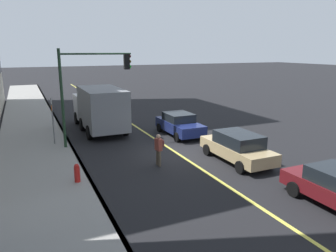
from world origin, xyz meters
The scene contains 11 objects.
ground centered at (0.00, 0.00, 0.00)m, with size 200.00×200.00×0.00m, color black.
sidewalk_slab centered at (0.00, 7.05, 0.07)m, with size 80.00×4.00×0.15m, color gray.
curb_edge centered at (0.00, 5.14, 0.07)m, with size 80.00×0.16×0.15m, color slate.
lane_stripe_center centered at (0.00, 0.00, 0.01)m, with size 80.00×0.16×0.01m, color #D8CC4C.
car_tan centered at (-2.36, -2.20, 0.78)m, with size 4.41×1.91×1.50m.
car_navy centered at (3.50, -1.85, 0.75)m, with size 4.16×1.93×1.47m.
truck_gray centered at (6.95, 2.62, 1.62)m, with size 7.07×2.64×3.04m.
pedestrian_with_backpack centered at (-1.28, 1.64, 0.92)m, with size 0.41×0.41×1.59m.
traffic_light_mast centered at (3.31, 3.90, 3.86)m, with size 0.28×4.10×5.62m.
street_sign_post centered at (4.29, 5.96, 1.67)m, with size 0.60×0.08×2.84m.
fire_hydrant centered at (-2.02, 5.66, 0.47)m, with size 0.24×0.24×0.94m.
Camera 1 is at (-15.06, 7.41, 5.54)m, focal length 34.46 mm.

